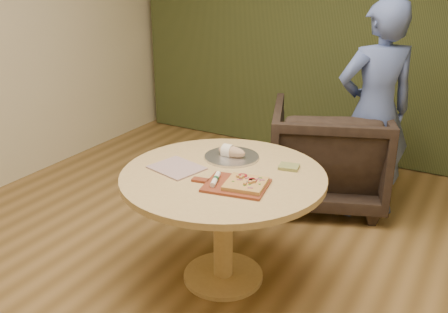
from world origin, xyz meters
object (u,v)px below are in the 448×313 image
pizza_paddle (235,185)px  bread_roll (231,151)px  armchair (328,149)px  flatbread_pizza (246,183)px  person_standing (375,112)px  pedestal_table (223,194)px  serving_tray (232,157)px  cutlery_roll (215,179)px

pizza_paddle → bread_roll: size_ratio=2.42×
armchair → flatbread_pizza: bearing=69.3°
pizza_paddle → bread_roll: 0.44m
person_standing → pizza_paddle: bearing=35.1°
pizza_paddle → flatbread_pizza: (0.06, 0.02, 0.02)m
pedestal_table → flatbread_pizza: (0.21, -0.12, 0.17)m
serving_tray → armchair: 1.24m
person_standing → flatbread_pizza: bearing=37.3°
pizza_paddle → serving_tray: bearing=110.5°
pizza_paddle → person_standing: (0.41, 1.51, 0.10)m
flatbread_pizza → bread_roll: 0.47m
pizza_paddle → cutlery_roll: (-0.11, -0.02, 0.02)m
serving_tray → person_standing: bearing=60.8°
pedestal_table → bread_roll: bearing=108.9°
pizza_paddle → cutlery_roll: size_ratio=2.40×
flatbread_pizza → serving_tray: 0.46m
pizza_paddle → cutlery_roll: cutlery_roll is taller
flatbread_pizza → armchair: bearing=90.2°
pizza_paddle → serving_tray: serving_tray is taller
cutlery_roll → bread_roll: bearing=87.9°
armchair → person_standing: bearing=153.5°
pedestal_table → flatbread_pizza: 0.29m
serving_tray → armchair: armchair is taller
pizza_paddle → armchair: 1.58m
flatbread_pizza → armchair: 1.56m
pizza_paddle → cutlery_roll: 0.12m
armchair → serving_tray: bearing=55.5°
cutlery_roll → pizza_paddle: bearing=-6.7°
cutlery_roll → bread_roll: (-0.12, 0.40, 0.01)m
cutlery_roll → serving_tray: cutlery_roll is taller
pedestal_table → person_standing: 1.51m
pedestal_table → bread_roll: size_ratio=6.48×
pizza_paddle → flatbread_pizza: flatbread_pizza is taller
pedestal_table → pizza_paddle: bearing=-41.3°
flatbread_pizza → armchair: size_ratio=0.27×
pizza_paddle → armchair: armchair is taller
cutlery_roll → serving_tray: size_ratio=0.55×
pedestal_table → serving_tray: size_ratio=3.52×
cutlery_roll → person_standing: size_ratio=0.11×
flatbread_pizza → serving_tray: flatbread_pizza is taller
bread_roll → person_standing: 1.31m
pizza_paddle → person_standing: person_standing is taller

